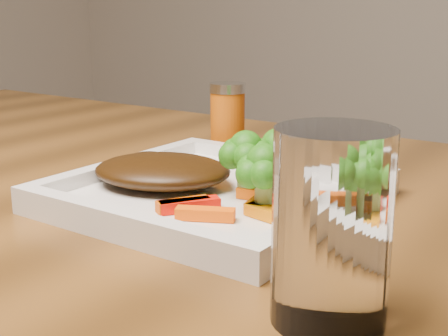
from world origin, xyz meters
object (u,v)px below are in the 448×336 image
Objects in this scene: plate at (216,197)px; spice_shaker at (228,119)px; drinking_glass at (332,228)px; steak at (162,171)px.

plate is 2.93× the size of spice_shaker.
steak is at bearing 151.49° from drinking_glass.
spice_shaker is at bearing 105.96° from steak.
spice_shaker is 0.45m from drinking_glass.
drinking_glass is at bearing -28.51° from steak.
spice_shaker reaches higher than steak.
drinking_glass is at bearing -47.12° from spice_shaker.
steak reaches higher than plate.
spice_shaker is at bearing 121.82° from plate.
drinking_glass reaches higher than plate.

